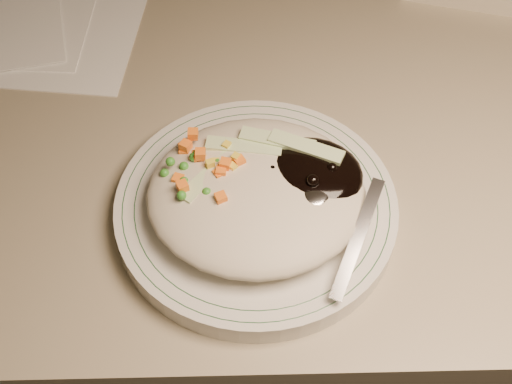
{
  "coord_description": "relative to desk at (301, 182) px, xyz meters",
  "views": [
    {
      "loc": [
        -0.07,
        0.8,
        1.28
      ],
      "look_at": [
        -0.06,
        1.18,
        0.78
      ],
      "focal_mm": 50.0,
      "sensor_mm": 36.0,
      "label": 1
    }
  ],
  "objects": [
    {
      "name": "plate_rim",
      "position": [
        -0.06,
        -0.2,
        0.22
      ],
      "size": [
        0.24,
        0.24,
        0.0
      ],
      "color": "#144723",
      "rests_on": "plate"
    },
    {
      "name": "plate",
      "position": [
        -0.06,
        -0.2,
        0.21
      ],
      "size": [
        0.26,
        0.26,
        0.02
      ],
      "primitive_type": "cylinder",
      "color": "silver",
      "rests_on": "desk"
    },
    {
      "name": "desk",
      "position": [
        0.0,
        0.0,
        0.0
      ],
      "size": [
        1.4,
        0.7,
        0.74
      ],
      "color": "gray",
      "rests_on": "ground"
    },
    {
      "name": "meal",
      "position": [
        -0.06,
        -0.2,
        0.24
      ],
      "size": [
        0.21,
        0.19,
        0.05
      ],
      "color": "#B3A891",
      "rests_on": "plate"
    }
  ]
}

